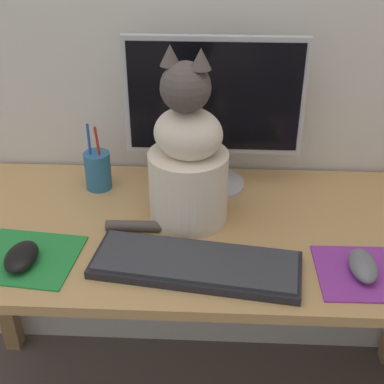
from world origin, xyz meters
The scene contains 9 objects.
desk centered at (0.00, 0.00, 0.60)m, with size 1.36×0.58×0.70m.
monitor centered at (0.04, 0.19, 0.92)m, with size 0.44×0.17×0.40m.
keyboard centered at (0.01, -0.16, 0.71)m, with size 0.46×0.21×0.02m.
mousepad_left centered at (-0.36, -0.14, 0.70)m, with size 0.23×0.21×0.00m.
mousepad_right centered at (0.36, -0.16, 0.70)m, with size 0.21×0.18×0.00m.
computer_mouse_left centered at (-0.37, -0.16, 0.72)m, with size 0.07×0.11×0.03m.
computer_mouse_right centered at (0.35, -0.16, 0.72)m, with size 0.06×0.11×0.04m.
cat centered at (-0.02, 0.03, 0.86)m, with size 0.31×0.24×0.42m.
pen_cup centered at (-0.27, 0.17, 0.75)m, with size 0.07×0.07×0.18m.
Camera 1 is at (0.04, -1.05, 1.43)m, focal length 50.00 mm.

